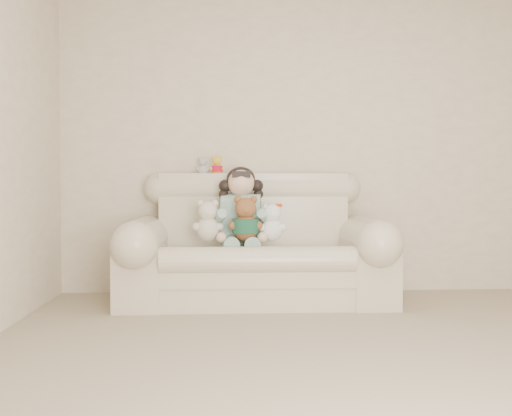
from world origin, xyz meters
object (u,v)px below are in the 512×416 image
object	(u,v)px
seated_child	(241,207)
brown_teddy	(246,214)
sofa	(255,237)
cream_teddy	(208,217)
white_cat	(272,218)

from	to	relation	value
seated_child	brown_teddy	bearing A→B (deg)	-75.71
sofa	cream_teddy	size ratio (longest dim) A/B	5.69
sofa	seated_child	world-z (taller)	seated_child
brown_teddy	white_cat	distance (m)	0.21
seated_child	white_cat	xyz separation A→B (m)	(0.23, -0.20, -0.08)
white_cat	cream_teddy	size ratio (longest dim) A/B	0.93
sofa	cream_teddy	xyz separation A→B (m)	(-0.37, -0.11, 0.17)
seated_child	white_cat	distance (m)	0.32
seated_child	cream_teddy	world-z (taller)	seated_child
white_cat	cream_teddy	world-z (taller)	cream_teddy
seated_child	cream_teddy	bearing A→B (deg)	-136.68
cream_teddy	seated_child	bearing A→B (deg)	52.49
sofa	brown_teddy	world-z (taller)	sofa
brown_teddy	sofa	bearing A→B (deg)	82.90
brown_teddy	white_cat	xyz separation A→B (m)	(0.20, 0.02, -0.03)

